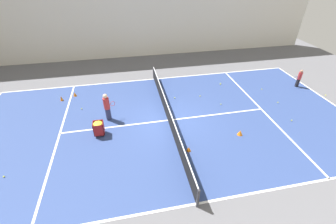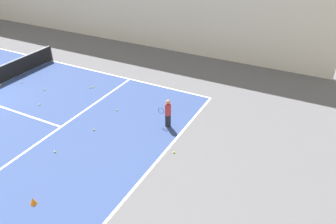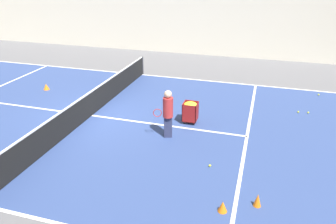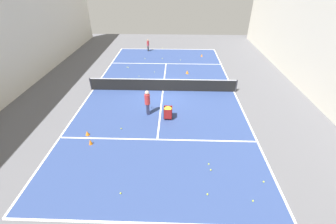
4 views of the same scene
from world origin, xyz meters
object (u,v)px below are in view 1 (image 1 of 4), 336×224
(player_near_baseline, at_px, (299,77))
(tennis_net, at_px, (168,113))
(coach_at_net, at_px, (107,105))
(ball_cart, at_px, (98,126))
(training_cone_0, at_px, (240,133))

(player_near_baseline, bearing_deg, tennis_net, 14.75)
(coach_at_net, bearing_deg, ball_cart, -129.65)
(player_near_baseline, distance_m, ball_cart, 13.89)
(player_near_baseline, height_order, coach_at_net, coach_at_net)
(coach_at_net, height_order, training_cone_0, coach_at_net)
(player_near_baseline, height_order, training_cone_0, player_near_baseline)
(ball_cart, bearing_deg, coach_at_net, -19.52)
(tennis_net, height_order, ball_cart, tennis_net)
(tennis_net, bearing_deg, training_cone_0, -119.98)
(tennis_net, relative_size, coach_at_net, 6.68)
(coach_at_net, bearing_deg, training_cone_0, -42.49)
(player_near_baseline, height_order, ball_cart, player_near_baseline)
(player_near_baseline, relative_size, training_cone_0, 4.61)
(ball_cart, bearing_deg, player_near_baseline, -78.81)
(player_near_baseline, xyz_separation_m, coach_at_net, (-1.40, 13.16, 0.21))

